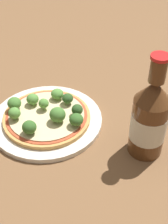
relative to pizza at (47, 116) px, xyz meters
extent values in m
plane|color=brown|center=(0.01, 0.00, -0.02)|extent=(3.00, 3.00, 0.00)
cylinder|color=silver|center=(0.00, 0.00, -0.01)|extent=(0.26, 0.26, 0.01)
cylinder|color=tan|center=(0.00, 0.00, 0.00)|extent=(0.20, 0.20, 0.01)
cylinder|color=#B74728|center=(0.00, 0.00, 0.00)|extent=(0.19, 0.19, 0.00)
cylinder|color=beige|center=(0.00, 0.00, 0.01)|extent=(0.17, 0.17, 0.00)
cylinder|color=#89A866|center=(-0.05, -0.02, 0.01)|extent=(0.01, 0.01, 0.01)
ellipsoid|color=#568E3D|center=(-0.05, -0.02, 0.02)|extent=(0.03, 0.03, 0.03)
cylinder|color=#89A866|center=(0.05, -0.05, 0.01)|extent=(0.01, 0.01, 0.01)
ellipsoid|color=#386628|center=(0.05, -0.05, 0.02)|extent=(0.03, 0.03, 0.03)
cylinder|color=#89A866|center=(-0.02, 0.06, 0.01)|extent=(0.01, 0.01, 0.01)
ellipsoid|color=#2D5123|center=(-0.02, 0.06, 0.02)|extent=(0.03, 0.03, 0.02)
cylinder|color=#89A866|center=(-0.05, -0.06, 0.01)|extent=(0.01, 0.01, 0.01)
ellipsoid|color=#477A33|center=(-0.05, -0.06, 0.02)|extent=(0.03, 0.03, 0.03)
cylinder|color=#89A866|center=(-0.01, -0.07, 0.01)|extent=(0.01, 0.01, 0.01)
ellipsoid|color=#568E3D|center=(-0.01, -0.07, 0.02)|extent=(0.03, 0.03, 0.03)
cylinder|color=#89A866|center=(0.03, 0.02, 0.01)|extent=(0.01, 0.01, 0.01)
ellipsoid|color=#477A33|center=(0.03, 0.02, 0.03)|extent=(0.04, 0.04, 0.03)
cylinder|color=#89A866|center=(-0.02, 0.00, 0.01)|extent=(0.01, 0.01, 0.01)
ellipsoid|color=#568E3D|center=(-0.02, 0.00, 0.02)|extent=(0.02, 0.02, 0.02)
cylinder|color=#89A866|center=(0.03, 0.06, 0.01)|extent=(0.01, 0.01, 0.01)
ellipsoid|color=#2D5123|center=(0.03, 0.06, 0.02)|extent=(0.03, 0.03, 0.02)
cylinder|color=#89A866|center=(0.06, 0.05, 0.01)|extent=(0.01, 0.01, 0.01)
ellipsoid|color=#386628|center=(0.06, 0.05, 0.02)|extent=(0.03, 0.03, 0.03)
cylinder|color=#89A866|center=(-0.05, 0.04, 0.01)|extent=(0.01, 0.01, 0.01)
ellipsoid|color=#568E3D|center=(-0.05, 0.04, 0.02)|extent=(0.03, 0.03, 0.02)
cylinder|color=#563319|center=(0.16, 0.17, 0.05)|extent=(0.07, 0.07, 0.13)
cylinder|color=beige|center=(0.16, 0.17, 0.05)|extent=(0.07, 0.07, 0.06)
cone|color=#563319|center=(0.16, 0.17, 0.13)|extent=(0.07, 0.07, 0.04)
cylinder|color=#563319|center=(0.16, 0.17, 0.18)|extent=(0.03, 0.03, 0.05)
cylinder|color=red|center=(0.16, 0.17, 0.21)|extent=(0.03, 0.03, 0.01)
camera|label=1|loc=(0.54, -0.12, 0.47)|focal=50.00mm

